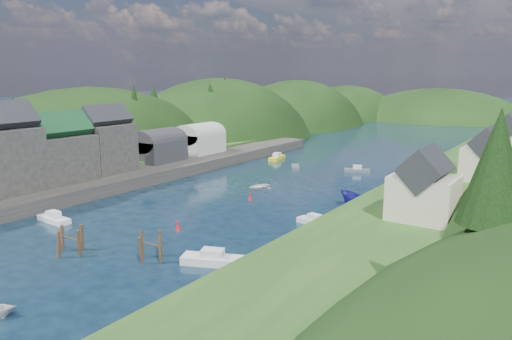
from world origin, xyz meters
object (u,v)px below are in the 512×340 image
Objects in this scene: channel_buoy_near at (178,226)px; channel_buoy_far at (250,196)px; piling_cluster_near at (71,243)px; piling_cluster_far at (151,249)px.

channel_buoy_far is at bearing 93.44° from channel_buoy_near.
piling_cluster_near reaches higher than piling_cluster_far.
piling_cluster_near reaches higher than channel_buoy_far.
channel_buoy_near is at bearing -86.56° from channel_buoy_far.
channel_buoy_near is (3.70, 12.32, -0.67)m from piling_cluster_near.
piling_cluster_far is 3.10× the size of channel_buoy_far.
piling_cluster_near is at bearing -156.63° from piling_cluster_far.
piling_cluster_far is 9.89m from channel_buoy_near.
channel_buoy_near is at bearing 117.46° from piling_cluster_far.
channel_buoy_near and channel_buoy_far have the same top height.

